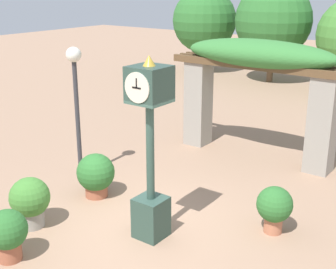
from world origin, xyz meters
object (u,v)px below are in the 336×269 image
potted_plant_near_right (30,200)px  potted_plant_far_right (274,206)px  pedestal_clock (150,148)px  lamp_post (75,83)px  potted_plant_far_left (7,233)px  potted_plant_near_left (96,174)px

potted_plant_near_right → potted_plant_far_right: 4.41m
pedestal_clock → lamp_post: size_ratio=1.08×
potted_plant_far_left → potted_plant_far_right: size_ratio=1.00×
potted_plant_far_right → lamp_post: lamp_post is taller
potted_plant_far_left → potted_plant_near_left: bearing=102.4°
potted_plant_near_left → pedestal_clock: bearing=-16.9°
pedestal_clock → potted_plant_far_right: 2.48m
potted_plant_near_left → lamp_post: (-1.05, 0.55, 1.70)m
pedestal_clock → potted_plant_near_left: bearing=163.1°
potted_plant_near_left → potted_plant_near_right: 1.63m
pedestal_clock → potted_plant_near_right: bearing=-152.3°
potted_plant_far_left → potted_plant_far_right: (3.06, 3.37, 0.01)m
lamp_post → potted_plant_near_right: bearing=-65.2°
potted_plant_near_left → potted_plant_far_left: size_ratio=1.07×
pedestal_clock → lamp_post: pedestal_clock is taller
potted_plant_near_right → potted_plant_far_right: (3.66, 2.46, -0.02)m
pedestal_clock → potted_plant_near_left: (-1.94, 0.59, -1.17)m
potted_plant_near_left → potted_plant_far_right: 3.71m
potted_plant_far_right → lamp_post: (-4.67, -0.29, 1.69)m
pedestal_clock → potted_plant_far_left: bearing=-125.3°
potted_plant_far_left → potted_plant_far_right: potted_plant_far_left is taller
potted_plant_far_left → lamp_post: bearing=117.6°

